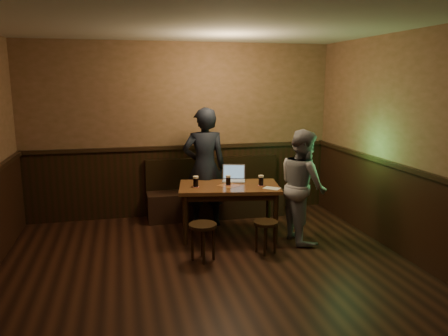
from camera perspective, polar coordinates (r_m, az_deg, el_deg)
name	(u,v)px	position (r m, az deg, el deg)	size (l,w,h in m)	color
room	(219,180)	(4.48, -0.67, -1.53)	(5.04, 6.04, 2.84)	black
bench	(215,197)	(7.19, -1.23, -3.84)	(2.20, 0.50, 0.95)	black
pub_table	(229,192)	(6.18, 0.67, -3.17)	(1.51, 1.03, 0.75)	brown
stool_left	(203,231)	(5.44, -2.79, -8.24)	(0.39, 0.39, 0.47)	black
stool_right	(266,228)	(5.69, 5.47, -7.77)	(0.41, 0.41, 0.42)	black
pint_left	(196,181)	(6.07, -3.71, -1.77)	(0.10, 0.10, 0.15)	maroon
pint_mid	(228,180)	(6.15, 0.56, -1.61)	(0.09, 0.09, 0.14)	maroon
pint_right	(261,180)	(6.16, 4.85, -1.61)	(0.09, 0.09, 0.15)	maroon
laptop	(234,177)	(6.42, 1.27, -1.17)	(0.39, 0.35, 0.23)	silver
menu	(272,188)	(6.02, 6.27, -2.64)	(0.22, 0.15, 0.00)	silver
person_suit	(205,167)	(6.60, -2.56, 0.07)	(0.66, 0.43, 1.81)	black
person_grey	(303,186)	(6.10, 10.25, -2.28)	(0.76, 0.59, 1.56)	gray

